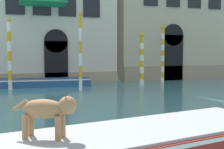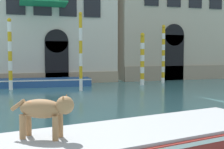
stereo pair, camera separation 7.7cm
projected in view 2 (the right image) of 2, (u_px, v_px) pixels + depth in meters
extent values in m
cube|color=tan|center=(44.00, 79.00, 21.67)|extent=(10.96, 0.16, 0.81)
cube|color=black|center=(57.00, 63.00, 21.87)|extent=(1.64, 0.14, 3.01)
cylinder|color=black|center=(57.00, 41.00, 21.76)|extent=(1.64, 0.14, 1.64)
cube|color=black|center=(16.00, 0.00, 20.73)|extent=(1.23, 0.10, 1.91)
cube|color=black|center=(42.00, 1.00, 21.28)|extent=(1.23, 0.10, 1.91)
cube|color=black|center=(68.00, 3.00, 21.84)|extent=(1.23, 0.10, 1.91)
cube|color=black|center=(92.00, 4.00, 22.39)|extent=(1.23, 0.10, 1.91)
cube|color=#1E8C51|center=(44.00, 3.00, 20.68)|extent=(3.06, 1.40, 0.29)
cube|color=gray|center=(194.00, 72.00, 25.49)|extent=(12.15, 0.16, 1.14)
cube|color=black|center=(174.00, 58.00, 24.78)|extent=(1.72, 0.14, 3.59)
cylinder|color=black|center=(174.00, 35.00, 24.65)|extent=(1.72, 0.14, 1.72)
cube|color=white|center=(113.00, 138.00, 6.25)|extent=(8.43, 3.63, 0.08)
cube|color=#9EA3A8|center=(113.00, 134.00, 6.24)|extent=(8.12, 3.38, 0.06)
cylinder|color=#997047|center=(60.00, 125.00, 5.87)|extent=(0.11, 0.11, 0.45)
cylinder|color=#997047|center=(55.00, 128.00, 5.62)|extent=(0.11, 0.11, 0.45)
cylinder|color=#997047|center=(29.00, 124.00, 5.99)|extent=(0.11, 0.11, 0.45)
cylinder|color=#997047|center=(22.00, 127.00, 5.74)|extent=(0.11, 0.11, 0.45)
ellipsoid|color=#997047|center=(41.00, 109.00, 5.78)|extent=(0.91, 0.72, 0.36)
ellipsoid|color=#AD7042|center=(35.00, 103.00, 5.80)|extent=(0.45, 0.40, 0.13)
sphere|color=#997047|center=(65.00, 105.00, 5.69)|extent=(0.34, 0.34, 0.34)
cone|color=#AD7042|center=(67.00, 98.00, 5.77)|extent=(0.10, 0.10, 0.13)
cone|color=#AD7042|center=(63.00, 99.00, 5.59)|extent=(0.10, 0.10, 0.13)
cylinder|color=#997047|center=(18.00, 105.00, 5.86)|extent=(0.30, 0.21, 0.24)
cube|color=#234C8C|center=(43.00, 82.00, 20.47)|extent=(6.30, 2.00, 0.51)
cube|color=white|center=(43.00, 79.00, 20.46)|extent=(6.33, 2.03, 0.08)
cube|color=#B2B7BC|center=(43.00, 83.00, 20.47)|extent=(3.49, 1.41, 0.46)
cylinder|color=white|center=(81.00, 85.00, 18.02)|extent=(0.19, 0.19, 0.73)
cylinder|color=gold|center=(81.00, 72.00, 17.97)|extent=(0.19, 0.19, 0.73)
cylinder|color=white|center=(81.00, 60.00, 17.92)|extent=(0.19, 0.19, 0.73)
cylinder|color=gold|center=(81.00, 47.00, 17.86)|extent=(0.19, 0.19, 0.73)
cylinder|color=white|center=(81.00, 34.00, 17.81)|extent=(0.19, 0.19, 0.73)
cylinder|color=gold|center=(80.00, 22.00, 17.76)|extent=(0.19, 0.19, 0.73)
sphere|color=gold|center=(80.00, 14.00, 17.72)|extent=(0.20, 0.20, 0.20)
cylinder|color=white|center=(142.00, 82.00, 21.22)|extent=(0.28, 0.28, 0.41)
cylinder|color=gold|center=(142.00, 76.00, 21.19)|extent=(0.28, 0.28, 0.41)
cylinder|color=white|center=(142.00, 70.00, 21.16)|extent=(0.28, 0.28, 0.41)
cylinder|color=gold|center=(142.00, 64.00, 21.13)|extent=(0.28, 0.28, 0.41)
cylinder|color=white|center=(142.00, 58.00, 21.10)|extent=(0.28, 0.28, 0.41)
cylinder|color=gold|center=(142.00, 52.00, 21.07)|extent=(0.28, 0.28, 0.41)
cylinder|color=white|center=(142.00, 46.00, 21.04)|extent=(0.28, 0.28, 0.41)
cylinder|color=gold|center=(142.00, 40.00, 21.01)|extent=(0.28, 0.28, 0.41)
sphere|color=gold|center=(143.00, 35.00, 20.99)|extent=(0.29, 0.29, 0.29)
cylinder|color=white|center=(163.00, 80.00, 22.60)|extent=(0.23, 0.23, 0.40)
cylinder|color=gold|center=(163.00, 75.00, 22.57)|extent=(0.23, 0.23, 0.40)
cylinder|color=white|center=(163.00, 69.00, 22.54)|extent=(0.23, 0.23, 0.40)
cylinder|color=gold|center=(163.00, 64.00, 22.51)|extent=(0.23, 0.23, 0.40)
cylinder|color=white|center=(163.00, 58.00, 22.48)|extent=(0.23, 0.23, 0.40)
cylinder|color=gold|center=(163.00, 53.00, 22.45)|extent=(0.23, 0.23, 0.40)
cylinder|color=white|center=(163.00, 47.00, 22.42)|extent=(0.23, 0.23, 0.40)
cylinder|color=gold|center=(163.00, 42.00, 22.39)|extent=(0.23, 0.23, 0.40)
cylinder|color=white|center=(164.00, 36.00, 22.36)|extent=(0.23, 0.23, 0.40)
cylinder|color=gold|center=(164.00, 31.00, 22.33)|extent=(0.23, 0.23, 0.40)
sphere|color=gold|center=(164.00, 26.00, 22.31)|extent=(0.24, 0.24, 0.24)
cylinder|color=white|center=(11.00, 85.00, 18.58)|extent=(0.23, 0.23, 0.57)
cylinder|color=gold|center=(11.00, 75.00, 18.54)|extent=(0.23, 0.23, 0.57)
cylinder|color=white|center=(10.00, 66.00, 18.50)|extent=(0.23, 0.23, 0.57)
cylinder|color=gold|center=(10.00, 56.00, 18.45)|extent=(0.23, 0.23, 0.57)
cylinder|color=white|center=(10.00, 46.00, 18.41)|extent=(0.23, 0.23, 0.57)
cylinder|color=gold|center=(10.00, 37.00, 18.37)|extent=(0.23, 0.23, 0.57)
cylinder|color=white|center=(9.00, 27.00, 18.33)|extent=(0.23, 0.23, 0.57)
sphere|color=gold|center=(9.00, 20.00, 18.30)|extent=(0.24, 0.24, 0.24)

